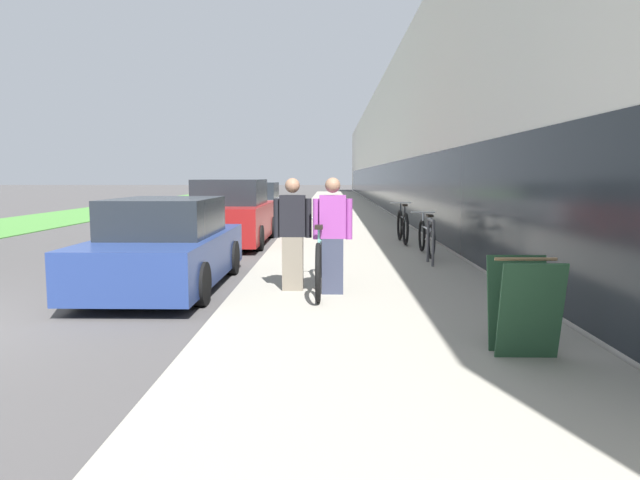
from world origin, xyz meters
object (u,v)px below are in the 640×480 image
object	(u,v)px
cruiser_bike_nearest	(426,237)
parked_sedan_far	(257,205)
person_rider	(333,236)
bike_rack_hoop	(431,237)
cruiser_bike_middle	(403,226)
parked_sedan_curbside	(166,247)
sandwich_board_sign	(524,306)
tandem_bicycle	(320,260)
vintage_roadster_curbside	(231,215)
person_bystander	(293,234)

from	to	relation	value
cruiser_bike_nearest	parked_sedan_far	size ratio (longest dim) A/B	0.45
person_rider	parked_sedan_far	bearing A→B (deg)	101.76
bike_rack_hoop	cruiser_bike_middle	size ratio (longest dim) A/B	0.45
person_rider	parked_sedan_curbside	size ratio (longest dim) A/B	0.39
cruiser_bike_middle	parked_sedan_curbside	world-z (taller)	parked_sedan_curbside
sandwich_board_sign	parked_sedan_far	size ratio (longest dim) A/B	0.22
tandem_bicycle	parked_sedan_far	size ratio (longest dim) A/B	0.66
sandwich_board_sign	cruiser_bike_nearest	bearing A→B (deg)	88.04
tandem_bicycle	parked_sedan_curbside	world-z (taller)	parked_sedan_curbside
tandem_bicycle	vintage_roadster_curbside	xyz separation A→B (m)	(-2.40, 6.49, 0.22)
bike_rack_hoop	person_rider	bearing A→B (deg)	-124.40
person_rider	parked_sedan_curbside	world-z (taller)	person_rider
bike_rack_hoop	vintage_roadster_curbside	size ratio (longest dim) A/B	0.18
bike_rack_hoop	cruiser_bike_middle	bearing A→B (deg)	91.23
cruiser_bike_middle	parked_sedan_curbside	distance (m)	6.81
cruiser_bike_nearest	cruiser_bike_middle	xyz separation A→B (m)	(-0.21, 2.22, 0.04)
tandem_bicycle	parked_sedan_far	bearing A→B (deg)	101.25
tandem_bicycle	parked_sedan_far	distance (m)	12.90
person_bystander	parked_sedan_far	size ratio (longest dim) A/B	0.40
parked_sedan_far	sandwich_board_sign	bearing A→B (deg)	-74.22
cruiser_bike_middle	parked_sedan_far	distance (m)	8.15
bike_rack_hoop	parked_sedan_far	size ratio (longest dim) A/B	0.21
sandwich_board_sign	cruiser_bike_middle	bearing A→B (deg)	89.89
parked_sedan_curbside	person_bystander	bearing A→B (deg)	-18.72
bike_rack_hoop	cruiser_bike_middle	xyz separation A→B (m)	(-0.07, 3.49, -0.11)
bike_rack_hoop	sandwich_board_sign	world-z (taller)	sandwich_board_sign
person_bystander	bike_rack_hoop	xyz separation A→B (m)	(2.40, 2.44, -0.29)
vintage_roadster_curbside	bike_rack_hoop	bearing A→B (deg)	-43.20
sandwich_board_sign	parked_sedan_curbside	world-z (taller)	parked_sedan_curbside
cruiser_bike_middle	vintage_roadster_curbside	size ratio (longest dim) A/B	0.40
sandwich_board_sign	parked_sedan_far	bearing A→B (deg)	105.78
tandem_bicycle	person_rider	world-z (taller)	person_rider
tandem_bicycle	person_bystander	xyz separation A→B (m)	(-0.38, -0.10, 0.39)
cruiser_bike_nearest	vintage_roadster_curbside	size ratio (longest dim) A/B	0.39
tandem_bicycle	person_bystander	bearing A→B (deg)	-165.47
tandem_bicycle	person_bystander	distance (m)	0.56
tandem_bicycle	parked_sedan_curbside	xyz separation A→B (m)	(-2.40, 0.59, 0.11)
person_bystander	cruiser_bike_nearest	world-z (taller)	person_bystander
person_bystander	cruiser_bike_nearest	xyz separation A→B (m)	(2.53, 3.71, -0.43)
cruiser_bike_middle	bike_rack_hoop	bearing A→B (deg)	-88.77
person_bystander	parked_sedan_curbside	bearing A→B (deg)	161.28
person_rider	cruiser_bike_nearest	size ratio (longest dim) A/B	0.88
cruiser_bike_nearest	sandwich_board_sign	bearing A→B (deg)	-91.96
cruiser_bike_nearest	vintage_roadster_curbside	bearing A→B (deg)	147.71
person_bystander	person_rider	bearing A→B (deg)	-22.08
sandwich_board_sign	parked_sedan_curbside	bearing A→B (deg)	139.93
vintage_roadster_curbside	parked_sedan_far	distance (m)	6.17
cruiser_bike_middle	vintage_roadster_curbside	bearing A→B (deg)	171.41
cruiser_bike_middle	vintage_roadster_curbside	distance (m)	4.40
person_rider	bike_rack_hoop	bearing A→B (deg)	55.60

